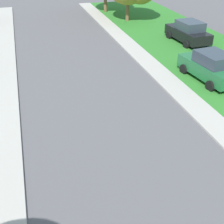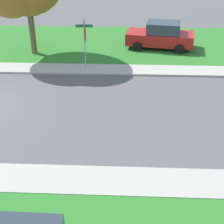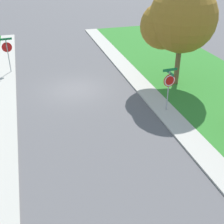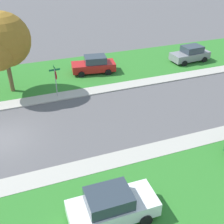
# 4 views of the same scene
# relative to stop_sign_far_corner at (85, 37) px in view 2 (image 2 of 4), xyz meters

# --- Properties ---
(sidewalk_west) EXTENTS (1.40, 56.00, 0.10)m
(sidewalk_west) POSITION_rel_stop_sign_far_corner_xyz_m (0.09, 7.40, -1.84)
(sidewalk_west) COLOR #ADA89E
(sidewalk_west) RESTS_ON ground
(lawn_west) EXTENTS (8.00, 56.00, 0.08)m
(lawn_west) POSITION_rel_stop_sign_far_corner_xyz_m (-4.61, 7.40, -1.85)
(lawn_west) COLOR #2D7528
(lawn_west) RESTS_ON ground
(stop_sign_far_corner) EXTENTS (0.92, 0.92, 2.77)m
(stop_sign_far_corner) POSITION_rel_stop_sign_far_corner_xyz_m (0.00, 0.00, 0.00)
(stop_sign_far_corner) COLOR #9E9EA3
(stop_sign_far_corner) RESTS_ON ground
(car_red_behind_trees) EXTENTS (2.50, 4.52, 1.76)m
(car_red_behind_trees) POSITION_rel_stop_sign_far_corner_xyz_m (-3.79, 4.47, -1.01)
(car_red_behind_trees) COLOR red
(car_red_behind_trees) RESTS_ON ground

